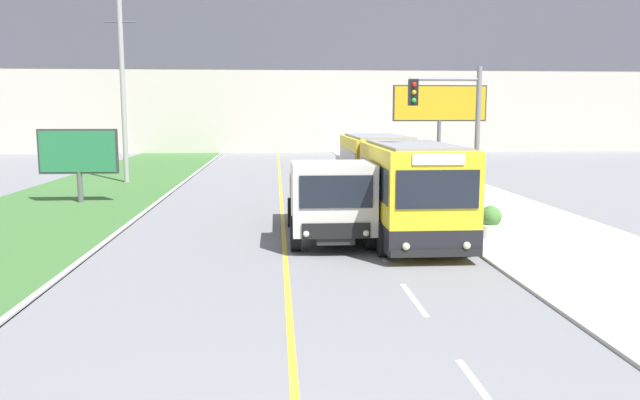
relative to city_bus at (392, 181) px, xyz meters
The scene contains 12 objects.
apartment_block_background 46.22m from the city_bus, 95.04° to the left, with size 80.00×8.04×23.67m.
city_bus is the anchor object (origin of this frame).
dump_truck 3.93m from the city_bus, 130.16° to the right, with size 2.52×6.86×2.58m.
car_distant 15.08m from the city_bus, 88.94° to the left, with size 1.80×4.30×1.45m.
utility_pole_far 19.79m from the city_bus, 131.43° to the left, with size 1.80×0.28×10.34m.
traffic_light_mast 3.88m from the city_bus, 65.26° to the right, with size 2.28×0.32×5.46m.
billboard_large 17.56m from the city_bus, 69.79° to the left, with size 5.87×0.24×5.73m.
billboard_small 14.52m from the city_bus, 153.86° to the left, with size 3.48×0.24×3.33m.
planter_round_near 4.05m from the city_bus, 46.48° to the right, with size 0.88×0.88×1.00m.
planter_round_second 3.37m from the city_bus, 33.10° to the left, with size 0.90×0.90×0.99m.
planter_round_third 6.96m from the city_bus, 66.71° to the left, with size 0.96×0.96×1.04m.
planter_round_far 11.28m from the city_bus, 76.06° to the left, with size 0.87×0.87×1.01m.
Camera 1 is at (-0.24, -5.24, 4.06)m, focal length 35.00 mm.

